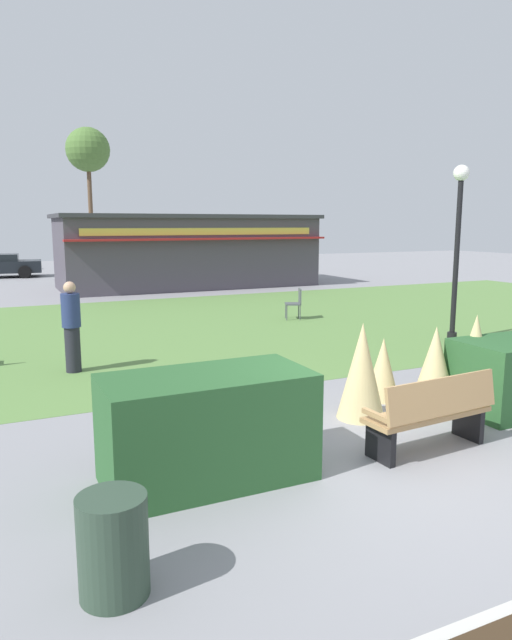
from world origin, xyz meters
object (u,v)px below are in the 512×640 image
(park_bench, at_px, (432,413))
(food_kiosk, at_px, (188,251))
(trash_bin, at_px, (113,546))
(person_strolling, at_px, (72,326))
(cafe_chair_center, at_px, (296,301))
(lamppost_mid, at_px, (458,232))
(tree_left_bg, at_px, (88,151))

(park_bench, bearing_deg, food_kiosk, 80.31)
(trash_bin, xyz_separation_m, person_strolling, (0.60, 6.81, 0.47))
(park_bench, bearing_deg, cafe_chair_center, 70.58)
(person_strolling, bearing_deg, food_kiosk, -89.70)
(lamppost_mid, xyz_separation_m, tree_left_bg, (-3.56, 28.78, 4.79))
(lamppost_mid, height_order, person_strolling, lamppost_mid)
(lamppost_mid, distance_m, cafe_chair_center, 5.03)
(food_kiosk, xyz_separation_m, cafe_chair_center, (0.01, -9.67, -1.04))
(trash_bin, height_order, cafe_chair_center, cafe_chair_center)
(food_kiosk, bearing_deg, lamppost_mid, -82.30)
(food_kiosk, bearing_deg, tree_left_bg, 96.46)
(food_kiosk, bearing_deg, trash_bin, -109.93)
(trash_bin, relative_size, tree_left_bg, 0.09)
(park_bench, xyz_separation_m, trash_bin, (-4.00, -1.09, -0.09))
(park_bench, xyz_separation_m, tree_left_bg, (1.52, 33.70, 6.85))
(cafe_chair_center, height_order, person_strolling, person_strolling)
(trash_bin, bearing_deg, person_strolling, 84.94)
(lamppost_mid, distance_m, trash_bin, 11.11)
(trash_bin, distance_m, food_kiosk, 21.20)
(park_bench, bearing_deg, person_strolling, 120.71)
(tree_left_bg, bearing_deg, trash_bin, -99.02)
(trash_bin, xyz_separation_m, food_kiosk, (7.21, 19.90, 1.18))
(park_bench, bearing_deg, trash_bin, -164.71)
(cafe_chair_center, distance_m, tree_left_bg, 25.55)
(food_kiosk, distance_m, tree_left_bg, 16.07)
(trash_bin, bearing_deg, food_kiosk, 70.07)
(lamppost_mid, height_order, cafe_chair_center, lamppost_mid)
(lamppost_mid, relative_size, person_strolling, 2.39)
(lamppost_mid, distance_m, food_kiosk, 14.04)
(trash_bin, relative_size, person_strolling, 0.46)
(cafe_chair_center, xyz_separation_m, person_strolling, (-6.62, -3.41, 0.33))
(food_kiosk, relative_size, cafe_chair_center, 12.47)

